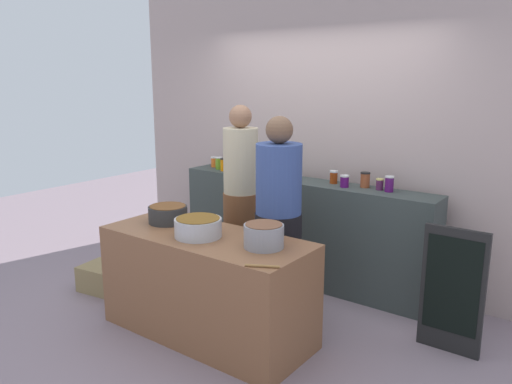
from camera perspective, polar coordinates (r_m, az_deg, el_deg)
The scene contains 22 objects.
ground at distance 4.46m, azimuth -2.77°, elevation -14.10°, with size 12.00×12.00×0.00m, color gray.
storefront_wall at distance 5.20m, azimuth 7.31°, elevation 7.02°, with size 4.80×0.12×3.00m, color #B59E98.
display_shelf at distance 5.10m, azimuth 5.05°, elevation -4.36°, with size 2.70×0.36×1.03m, color #39423F.
prep_table at distance 4.08m, azimuth -5.55°, elevation -10.40°, with size 1.70×0.70×0.83m, color brown.
preserve_jar_0 at distance 5.69m, azimuth -4.75°, elevation 3.40°, with size 0.07×0.07×0.11m.
preserve_jar_1 at distance 5.55m, azimuth -4.17°, elevation 3.26°, with size 0.08×0.08×0.13m.
preserve_jar_2 at distance 5.45m, azimuth -3.65°, elevation 3.10°, with size 0.07×0.07×0.14m.
preserve_jar_3 at distance 5.19m, azimuth 0.06°, elevation 2.46°, with size 0.08×0.08×0.10m.
preserve_jar_4 at distance 5.05m, azimuth 2.41°, elevation 2.15°, with size 0.08×0.08×0.10m.
preserve_jar_5 at distance 4.85m, azimuth 8.73°, elevation 1.68°, with size 0.08×0.08×0.12m.
preserve_jar_6 at distance 4.70m, azimuth 9.92°, elevation 1.21°, with size 0.08×0.08×0.11m.
preserve_jar_7 at distance 4.73m, azimuth 12.17°, elevation 1.36°, with size 0.09×0.09×0.14m.
preserve_jar_8 at distance 4.65m, azimuth 13.74°, elevation 0.85°, with size 0.07×0.07×0.10m.
preserve_jar_9 at distance 4.60m, azimuth 14.76°, elevation 0.89°, with size 0.08×0.08×0.14m.
cooking_pot_left at distance 4.30m, azimuth -9.87°, elevation -2.47°, with size 0.32×0.32×0.14m.
cooking_pot_center at distance 3.89m, azimuth -6.52°, elevation -3.97°, with size 0.36×0.36×0.15m.
cooking_pot_right at distance 3.62m, azimuth 0.88°, elevation -4.94°, with size 0.29×0.29×0.17m.
wooden_spoon at distance 3.27m, azimuth 0.71°, elevation -8.32°, with size 0.02×0.02×0.23m, color #9E703D.
cook_with_tongs at distance 4.72m, azimuth -1.70°, elevation -1.93°, with size 0.33×0.33×1.78m.
cook_in_cap at distance 4.18m, azimuth 2.52°, elevation -4.44°, with size 0.39×0.39×1.72m.
bread_crate at distance 5.18m, azimuth -16.74°, elevation -9.21°, with size 0.42×0.33×0.25m, color olive.
chalkboard_sign at distance 4.06m, azimuth 21.20°, elevation -10.27°, with size 0.46×0.05×0.96m.
Camera 1 is at (2.54, -3.06, 2.02)m, focal length 35.58 mm.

